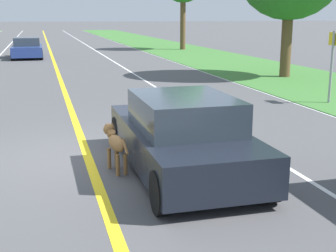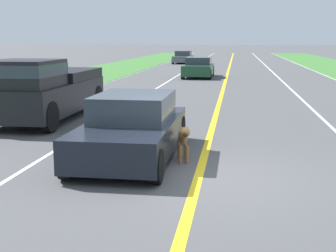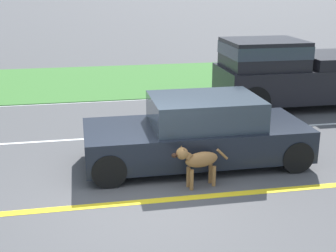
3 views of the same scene
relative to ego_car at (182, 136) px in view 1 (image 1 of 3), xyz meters
name	(u,v)px [view 1 (image 1 of 3)]	position (x,y,z in m)	size (l,w,h in m)	color
ground_plane	(88,156)	(-1.57, 1.29, -0.64)	(400.00, 400.00, 0.00)	#4C4C4F
centre_divider_line	(88,156)	(-1.57, 1.29, -0.64)	(0.18, 160.00, 0.01)	yellow
lane_dash_same_dir	(249,144)	(1.93, 1.29, -0.64)	(0.10, 160.00, 0.01)	white
ego_car	(182,136)	(0.00, 0.00, 0.00)	(1.89, 4.47, 1.39)	black
dog	(115,142)	(-1.16, 0.30, -0.12)	(0.37, 1.12, 0.83)	olive
oncoming_car	(27,48)	(-3.14, 24.59, -0.03)	(1.93, 4.38, 1.32)	navy
street_sign	(333,58)	(6.45, 5.05, 0.80)	(0.11, 0.64, 2.28)	gray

